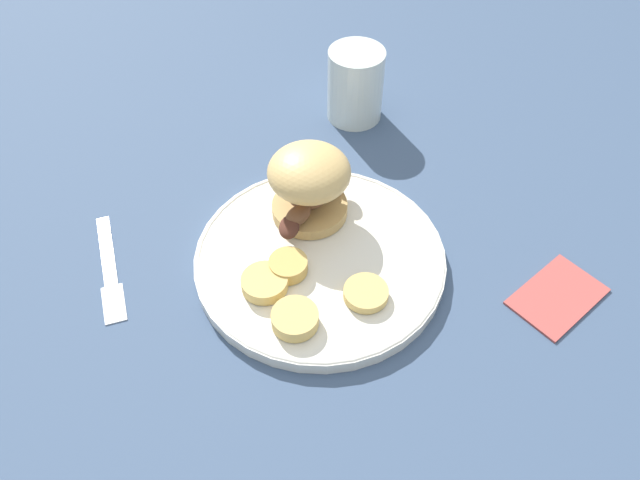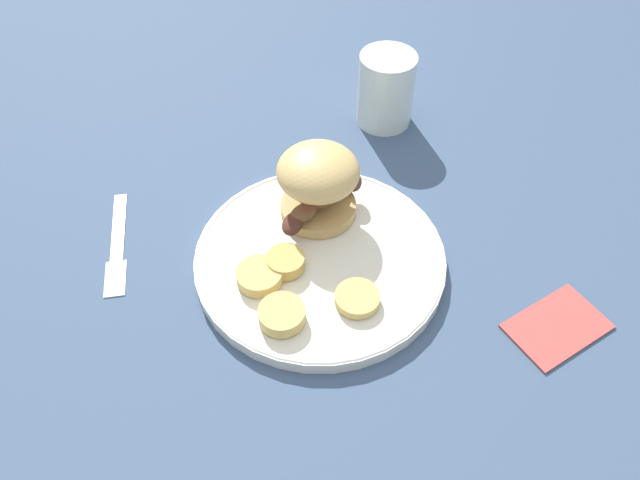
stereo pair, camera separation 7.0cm
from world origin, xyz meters
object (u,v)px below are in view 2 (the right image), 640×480
(dinner_plate, at_px, (320,258))
(fork, at_px, (117,244))
(drinking_glass, at_px, (386,89))
(sandwich, at_px, (318,181))

(dinner_plate, relative_size, fork, 2.14)
(dinner_plate, relative_size, drinking_glass, 2.77)
(dinner_plate, relative_size, sandwich, 2.19)
(sandwich, bearing_deg, fork, 139.18)
(dinner_plate, bearing_deg, fork, 122.97)
(fork, distance_m, drinking_glass, 0.42)
(sandwich, distance_m, fork, 0.26)
(fork, xyz_separation_m, drinking_glass, (0.40, -0.10, 0.05))
(dinner_plate, xyz_separation_m, sandwich, (0.05, 0.05, 0.06))
(drinking_glass, bearing_deg, fork, 165.46)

